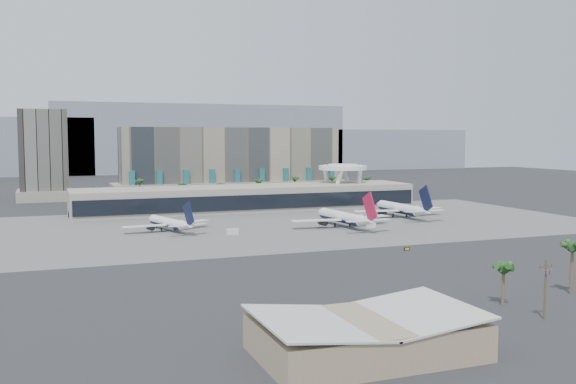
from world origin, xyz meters
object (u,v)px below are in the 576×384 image
object	(u,v)px
airliner_left	(169,223)
service_vehicle_a	(232,232)
airliner_centre	(344,217)
airliner_right	(401,208)
utility_pole	(546,284)
service_vehicle_b	(371,225)
taxiway_sign	(407,249)

from	to	relation	value
airliner_left	service_vehicle_a	xyz separation A→B (m)	(20.34, -17.47, -2.18)
airliner_centre	airliner_right	size ratio (longest dim) A/B	0.99
utility_pole	airliner_right	size ratio (longest dim) A/B	0.26
service_vehicle_b	airliner_right	bearing A→B (deg)	19.55
airliner_left	taxiway_sign	size ratio (longest dim) A/B	16.99
taxiway_sign	utility_pole	bearing A→B (deg)	-107.20
utility_pole	airliner_centre	distance (m)	135.14
airliner_centre	taxiway_sign	bearing A→B (deg)	-99.41
airliner_right	service_vehicle_b	bearing A→B (deg)	-140.01
airliner_right	taxiway_sign	size ratio (longest dim) A/B	21.60
service_vehicle_b	taxiway_sign	xyz separation A→B (m)	(-13.89, -50.21, -0.47)
airliner_left	airliner_centre	size ratio (longest dim) A/B	0.80
service_vehicle_a	taxiway_sign	size ratio (longest dim) A/B	2.08
airliner_right	service_vehicle_a	world-z (taller)	airliner_right
airliner_left	utility_pole	bearing A→B (deg)	-88.52
airliner_centre	service_vehicle_b	xyz separation A→B (m)	(9.55, -5.51, -3.04)
airliner_right	taxiway_sign	distance (m)	86.70
utility_pole	airliner_centre	bearing A→B (deg)	81.50
utility_pole	service_vehicle_a	bearing A→B (deg)	102.03
service_vehicle_a	taxiway_sign	world-z (taller)	service_vehicle_a
airliner_left	service_vehicle_a	distance (m)	26.90
airliner_centre	service_vehicle_b	size ratio (longest dim) A/B	12.41
airliner_right	service_vehicle_a	size ratio (longest dim) A/B	10.39
utility_pole	service_vehicle_b	size ratio (longest dim) A/B	3.25
airliner_centre	service_vehicle_a	xyz separation A→B (m)	(-47.69, -3.60, -2.90)
airliner_centre	service_vehicle_b	bearing A→B (deg)	-34.91
service_vehicle_b	utility_pole	bearing A→B (deg)	-124.72
airliner_centre	service_vehicle_a	world-z (taller)	airliner_centre
utility_pole	airliner_centre	world-z (taller)	airliner_centre
airliner_right	airliner_left	bearing A→B (deg)	-178.16
utility_pole	airliner_right	world-z (taller)	airliner_right
airliner_centre	airliner_right	world-z (taller)	airliner_right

